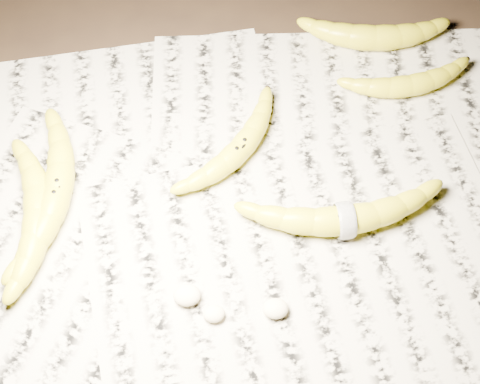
{
  "coord_description": "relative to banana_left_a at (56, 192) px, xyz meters",
  "views": [
    {
      "loc": [
        -0.02,
        -0.41,
        0.8
      ],
      "look_at": [
        0.01,
        0.02,
        0.05
      ],
      "focal_mm": 50.0,
      "sensor_mm": 36.0,
      "label": 1
    }
  ],
  "objects": [
    {
      "name": "newspaper_patch",
      "position": [
        0.21,
        -0.03,
        -0.02
      ],
      "size": [
        0.9,
        0.7,
        0.01
      ],
      "primitive_type": "cube",
      "color": "#B3AC99",
      "rests_on": "ground"
    },
    {
      "name": "banana_upper_b",
      "position": [
        0.47,
        0.25,
        -0.0
      ],
      "size": [
        0.2,
        0.08,
        0.04
      ],
      "primitive_type": null,
      "rotation": [
        0.0,
        0.0,
        -0.07
      ],
      "color": "gold",
      "rests_on": "newspaper_patch"
    },
    {
      "name": "banana_upper_a",
      "position": [
        0.5,
        0.16,
        -0.0
      ],
      "size": [
        0.18,
        0.08,
        0.03
      ],
      "primitive_type": null,
      "rotation": [
        0.0,
        0.0,
        0.15
      ],
      "color": "gold",
      "rests_on": "newspaper_patch"
    },
    {
      "name": "banana_left_b",
      "position": [
        -0.02,
        -0.03,
        -0.0
      ],
      "size": [
        0.07,
        0.21,
        0.04
      ],
      "primitive_type": null,
      "rotation": [
        0.0,
        0.0,
        1.63
      ],
      "color": "gold",
      "rests_on": "newspaper_patch"
    },
    {
      "name": "banana_center",
      "position": [
        0.25,
        0.06,
        -0.0
      ],
      "size": [
        0.16,
        0.18,
        0.03
      ],
      "primitive_type": null,
      "rotation": [
        0.0,
        0.0,
        0.86
      ],
      "color": "gold",
      "rests_on": "newspaper_patch"
    },
    {
      "name": "banana_taped",
      "position": [
        0.38,
        -0.06,
        0.0
      ],
      "size": [
        0.25,
        0.08,
        0.04
      ],
      "primitive_type": null,
      "rotation": [
        0.0,
        0.0,
        0.07
      ],
      "color": "gold",
      "rests_on": "newspaper_patch"
    },
    {
      "name": "measuring_tape",
      "position": [
        0.38,
        -0.06,
        0.0
      ],
      "size": [
        0.01,
        0.05,
        0.05
      ],
      "primitive_type": "torus",
      "rotation": [
        0.0,
        1.57,
        0.07
      ],
      "color": "white",
      "rests_on": "newspaper_patch"
    },
    {
      "name": "banana_left_a",
      "position": [
        0.0,
        0.0,
        0.0
      ],
      "size": [
        0.09,
        0.24,
        0.04
      ],
      "primitive_type": null,
      "rotation": [
        0.0,
        0.0,
        1.44
      ],
      "color": "gold",
      "rests_on": "newspaper_patch"
    },
    {
      "name": "flesh_chunk_b",
      "position": [
        0.2,
        -0.17,
        -0.01
      ],
      "size": [
        0.03,
        0.02,
        0.02
      ],
      "primitive_type": "ellipsoid",
      "color": "beige",
      "rests_on": "newspaper_patch"
    },
    {
      "name": "flesh_chunk_a",
      "position": [
        0.17,
        -0.15,
        -0.01
      ],
      "size": [
        0.03,
        0.03,
        0.02
      ],
      "primitive_type": "ellipsoid",
      "color": "beige",
      "rests_on": "newspaper_patch"
    },
    {
      "name": "flesh_chunk_c",
      "position": [
        0.28,
        -0.17,
        -0.01
      ],
      "size": [
        0.03,
        0.03,
        0.02
      ],
      "primitive_type": "ellipsoid",
      "color": "beige",
      "rests_on": "newspaper_patch"
    },
    {
      "name": "ground",
      "position": [
        0.24,
        -0.05,
        -0.03
      ],
      "size": [
        3.0,
        3.0,
        0.0
      ],
      "primitive_type": "plane",
      "color": "black",
      "rests_on": "ground"
    }
  ]
}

